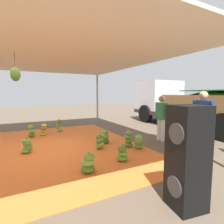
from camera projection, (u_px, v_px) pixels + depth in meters
ground_plane at (129, 137)px, 6.69m from camera, size 40.00×40.00×0.00m
tarp_orange at (46, 148)px, 5.32m from camera, size 6.33×5.60×0.01m
tent_canopy at (38, 57)px, 4.99m from camera, size 8.00×7.00×2.79m
banana_bunch_0 at (59, 126)px, 7.60m from camera, size 0.32×0.33×0.56m
banana_bunch_1 at (139, 142)px, 5.23m from camera, size 0.36×0.36×0.47m
banana_bunch_2 at (88, 163)px, 3.72m from camera, size 0.45×0.42×0.43m
banana_bunch_3 at (32, 131)px, 6.62m from camera, size 0.35×0.35×0.53m
banana_bunch_4 at (104, 137)px, 5.83m from camera, size 0.46×0.50×0.49m
banana_bunch_5 at (129, 139)px, 5.46m from camera, size 0.37×0.36×0.55m
banana_bunch_6 at (100, 142)px, 5.23m from camera, size 0.34×0.36×0.47m
banana_bunch_8 at (43, 130)px, 6.92m from camera, size 0.37×0.38×0.53m
banana_bunch_9 at (27, 146)px, 4.90m from camera, size 0.31×0.33×0.45m
banana_bunch_10 at (122, 154)px, 4.31m from camera, size 0.35×0.35×0.42m
cargo_truck_main at (187, 103)px, 8.74m from camera, size 6.84×2.63×2.40m
worker_0 at (202, 117)px, 4.82m from camera, size 0.63×0.39×1.73m
worker_2 at (161, 115)px, 6.12m from camera, size 0.58×0.35×1.58m
speaker_stack at (187, 158)px, 2.50m from camera, size 0.52×0.53×1.51m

